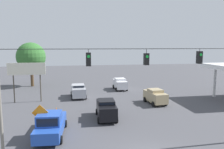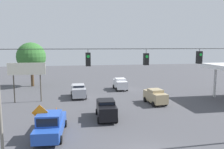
{
  "view_description": "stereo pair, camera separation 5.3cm",
  "coord_description": "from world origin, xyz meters",
  "px_view_note": "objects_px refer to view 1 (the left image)",
  "views": [
    {
      "loc": [
        4.9,
        12.94,
        7.54
      ],
      "look_at": [
        0.62,
        -12.0,
        4.15
      ],
      "focal_mm": 35.0,
      "sensor_mm": 36.0,
      "label": 1
    },
    {
      "loc": [
        4.85,
        12.95,
        7.54
      ],
      "look_at": [
        0.62,
        -12.0,
        4.15
      ],
      "focal_mm": 35.0,
      "sensor_mm": 36.0,
      "label": 2
    }
  ],
  "objects_px": {
    "sedan_black_withflow_mid": "(106,109)",
    "traffic_cone_third": "(56,110)",
    "roadside_billboard": "(27,72)",
    "work_zone_sign": "(40,115)",
    "traffic_cone_nearest": "(49,128)",
    "traffic_cone_second": "(55,117)",
    "tree_horizon_left": "(31,57)",
    "overhead_signal_span": "(146,82)",
    "sedan_white_oncoming_deep": "(120,84)",
    "sedan_silver_withflow_far": "(78,91)",
    "sedan_tan_oncoming_far": "(155,96)",
    "pickup_truck_blue_parked_shoulder": "(51,125)"
  },
  "relations": [
    {
      "from": "traffic_cone_nearest",
      "to": "work_zone_sign",
      "type": "xyz_separation_m",
      "value": [
        0.51,
        1.36,
        1.66
      ]
    },
    {
      "from": "traffic_cone_nearest",
      "to": "work_zone_sign",
      "type": "distance_m",
      "value": 2.21
    },
    {
      "from": "traffic_cone_nearest",
      "to": "roadside_billboard",
      "type": "bearing_deg",
      "value": -70.27
    },
    {
      "from": "pickup_truck_blue_parked_shoulder",
      "to": "traffic_cone_third",
      "type": "height_order",
      "value": "pickup_truck_blue_parked_shoulder"
    },
    {
      "from": "traffic_cone_nearest",
      "to": "traffic_cone_third",
      "type": "height_order",
      "value": "same"
    },
    {
      "from": "sedan_white_oncoming_deep",
      "to": "work_zone_sign",
      "type": "distance_m",
      "value": 21.2
    },
    {
      "from": "sedan_tan_oncoming_far",
      "to": "work_zone_sign",
      "type": "distance_m",
      "value": 15.72
    },
    {
      "from": "traffic_cone_nearest",
      "to": "roadside_billboard",
      "type": "distance_m",
      "value": 12.28
    },
    {
      "from": "sedan_tan_oncoming_far",
      "to": "sedan_silver_withflow_far",
      "type": "distance_m",
      "value": 11.08
    },
    {
      "from": "traffic_cone_third",
      "to": "tree_horizon_left",
      "type": "bearing_deg",
      "value": -71.94
    },
    {
      "from": "sedan_silver_withflow_far",
      "to": "tree_horizon_left",
      "type": "relative_size",
      "value": 0.55
    },
    {
      "from": "sedan_white_oncoming_deep",
      "to": "sedan_tan_oncoming_far",
      "type": "bearing_deg",
      "value": 105.13
    },
    {
      "from": "pickup_truck_blue_parked_shoulder",
      "to": "tree_horizon_left",
      "type": "bearing_deg",
      "value": -76.39
    },
    {
      "from": "sedan_black_withflow_mid",
      "to": "sedan_tan_oncoming_far",
      "type": "height_order",
      "value": "sedan_black_withflow_mid"
    },
    {
      "from": "traffic_cone_second",
      "to": "work_zone_sign",
      "type": "distance_m",
      "value": 4.63
    },
    {
      "from": "traffic_cone_second",
      "to": "work_zone_sign",
      "type": "bearing_deg",
      "value": 80.6
    },
    {
      "from": "sedan_black_withflow_mid",
      "to": "tree_horizon_left",
      "type": "bearing_deg",
      "value": -61.54
    },
    {
      "from": "sedan_silver_withflow_far",
      "to": "work_zone_sign",
      "type": "height_order",
      "value": "work_zone_sign"
    },
    {
      "from": "sedan_white_oncoming_deep",
      "to": "work_zone_sign",
      "type": "height_order",
      "value": "work_zone_sign"
    },
    {
      "from": "overhead_signal_span",
      "to": "sedan_white_oncoming_deep",
      "type": "height_order",
      "value": "overhead_signal_span"
    },
    {
      "from": "sedan_tan_oncoming_far",
      "to": "roadside_billboard",
      "type": "height_order",
      "value": "roadside_billboard"
    },
    {
      "from": "sedan_silver_withflow_far",
      "to": "traffic_cone_third",
      "type": "height_order",
      "value": "sedan_silver_withflow_far"
    },
    {
      "from": "overhead_signal_span",
      "to": "traffic_cone_second",
      "type": "bearing_deg",
      "value": -46.42
    },
    {
      "from": "sedan_tan_oncoming_far",
      "to": "sedan_silver_withflow_far",
      "type": "height_order",
      "value": "sedan_tan_oncoming_far"
    },
    {
      "from": "sedan_white_oncoming_deep",
      "to": "traffic_cone_second",
      "type": "distance_m",
      "value": 17.2
    },
    {
      "from": "overhead_signal_span",
      "to": "traffic_cone_second",
      "type": "relative_size",
      "value": 29.73
    },
    {
      "from": "overhead_signal_span",
      "to": "sedan_white_oncoming_deep",
      "type": "bearing_deg",
      "value": -97.08
    },
    {
      "from": "overhead_signal_span",
      "to": "traffic_cone_nearest",
      "type": "height_order",
      "value": "overhead_signal_span"
    },
    {
      "from": "pickup_truck_blue_parked_shoulder",
      "to": "traffic_cone_third",
      "type": "relative_size",
      "value": 8.48
    },
    {
      "from": "sedan_white_oncoming_deep",
      "to": "roadside_billboard",
      "type": "height_order",
      "value": "roadside_billboard"
    },
    {
      "from": "roadside_billboard",
      "to": "work_zone_sign",
      "type": "height_order",
      "value": "roadside_billboard"
    },
    {
      "from": "work_zone_sign",
      "to": "roadside_billboard",
      "type": "bearing_deg",
      "value": -74.46
    },
    {
      "from": "work_zone_sign",
      "to": "traffic_cone_third",
      "type": "bearing_deg",
      "value": -95.74
    },
    {
      "from": "sedan_tan_oncoming_far",
      "to": "traffic_cone_third",
      "type": "bearing_deg",
      "value": 8.9
    },
    {
      "from": "sedan_white_oncoming_deep",
      "to": "sedan_black_withflow_mid",
      "type": "bearing_deg",
      "value": 72.77
    },
    {
      "from": "sedan_black_withflow_mid",
      "to": "roadside_billboard",
      "type": "distance_m",
      "value": 12.92
    },
    {
      "from": "sedan_black_withflow_mid",
      "to": "traffic_cone_second",
      "type": "distance_m",
      "value": 5.29
    },
    {
      "from": "work_zone_sign",
      "to": "pickup_truck_blue_parked_shoulder",
      "type": "bearing_deg",
      "value": -147.35
    },
    {
      "from": "traffic_cone_nearest",
      "to": "traffic_cone_second",
      "type": "bearing_deg",
      "value": -93.89
    },
    {
      "from": "traffic_cone_second",
      "to": "roadside_billboard",
      "type": "height_order",
      "value": "roadside_billboard"
    },
    {
      "from": "overhead_signal_span",
      "to": "sedan_tan_oncoming_far",
      "type": "height_order",
      "value": "overhead_signal_span"
    },
    {
      "from": "sedan_tan_oncoming_far",
      "to": "tree_horizon_left",
      "type": "relative_size",
      "value": 0.5
    },
    {
      "from": "tree_horizon_left",
      "to": "work_zone_sign",
      "type": "bearing_deg",
      "value": 101.67
    },
    {
      "from": "sedan_white_oncoming_deep",
      "to": "traffic_cone_third",
      "type": "distance_m",
      "value": 15.2
    },
    {
      "from": "sedan_black_withflow_mid",
      "to": "traffic_cone_third",
      "type": "bearing_deg",
      "value": -27.64
    },
    {
      "from": "pickup_truck_blue_parked_shoulder",
      "to": "sedan_tan_oncoming_far",
      "type": "bearing_deg",
      "value": -146.17
    },
    {
      "from": "roadside_billboard",
      "to": "work_zone_sign",
      "type": "xyz_separation_m",
      "value": [
        -3.45,
        12.39,
        -2.03
      ]
    },
    {
      "from": "sedan_black_withflow_mid",
      "to": "traffic_cone_nearest",
      "type": "bearing_deg",
      "value": 26.14
    },
    {
      "from": "sedan_silver_withflow_far",
      "to": "traffic_cone_second",
      "type": "bearing_deg",
      "value": 75.2
    },
    {
      "from": "overhead_signal_span",
      "to": "traffic_cone_second",
      "type": "height_order",
      "value": "overhead_signal_span"
    }
  ]
}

